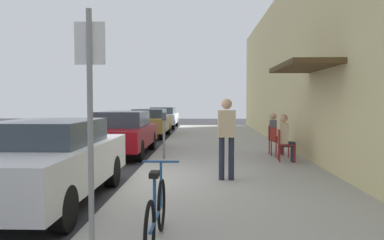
# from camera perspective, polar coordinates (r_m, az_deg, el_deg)

# --- Properties ---
(ground_plane) EXTENTS (60.00, 60.00, 0.00)m
(ground_plane) POSITION_cam_1_polar(r_m,az_deg,el_deg) (8.33, -9.38, -9.44)
(ground_plane) COLOR #2D2D30
(sidewalk_slab) EXTENTS (4.50, 32.00, 0.12)m
(sidewalk_slab) POSITION_cam_1_polar(r_m,az_deg,el_deg) (10.15, 5.53, -6.85)
(sidewalk_slab) COLOR #9E9B93
(sidewalk_slab) RESTS_ON ground_plane
(building_facade) EXTENTS (1.40, 32.00, 5.93)m
(building_facade) POSITION_cam_1_polar(r_m,az_deg,el_deg) (10.50, 18.95, 9.25)
(building_facade) COLOR beige
(building_facade) RESTS_ON ground_plane
(parked_car_0) EXTENTS (1.80, 4.40, 1.43)m
(parked_car_0) POSITION_cam_1_polar(r_m,az_deg,el_deg) (6.99, -20.95, -5.69)
(parked_car_0) COLOR silver
(parked_car_0) RESTS_ON ground_plane
(parked_car_1) EXTENTS (1.80, 4.40, 1.43)m
(parked_car_1) POSITION_cam_1_polar(r_m,az_deg,el_deg) (12.72, -10.44, -1.84)
(parked_car_1) COLOR maroon
(parked_car_1) RESTS_ON ground_plane
(parked_car_2) EXTENTS (1.80, 4.40, 1.38)m
(parked_car_2) POSITION_cam_1_polar(r_m,az_deg,el_deg) (18.89, -6.42, -0.33)
(parked_car_2) COLOR #A58433
(parked_car_2) RESTS_ON ground_plane
(parked_car_3) EXTENTS (1.80, 4.40, 1.36)m
(parked_car_3) POSITION_cam_1_polar(r_m,az_deg,el_deg) (25.06, -4.40, 0.45)
(parked_car_3) COLOR silver
(parked_car_3) RESTS_ON ground_plane
(parking_meter) EXTENTS (0.12, 0.10, 1.32)m
(parking_meter) POSITION_cam_1_polar(r_m,az_deg,el_deg) (10.86, -4.24, -1.80)
(parking_meter) COLOR slate
(parking_meter) RESTS_ON sidewalk_slab
(street_sign) EXTENTS (0.32, 0.06, 2.60)m
(street_sign) POSITION_cam_1_polar(r_m,az_deg,el_deg) (4.09, -15.04, 0.95)
(street_sign) COLOR gray
(street_sign) RESTS_ON sidewalk_slab
(bicycle_0) EXTENTS (0.46, 1.71, 0.90)m
(bicycle_0) POSITION_cam_1_polar(r_m,az_deg,el_deg) (4.46, -5.37, -13.96)
(bicycle_0) COLOR black
(bicycle_0) RESTS_ON sidewalk_slab
(cafe_chair_0) EXTENTS (0.48, 0.48, 0.87)m
(cafe_chair_0) POSITION_cam_1_polar(r_m,az_deg,el_deg) (10.65, 13.57, -3.39)
(cafe_chair_0) COLOR maroon
(cafe_chair_0) RESTS_ON sidewalk_slab
(seated_patron_0) EXTENTS (0.45, 0.39, 1.29)m
(seated_patron_0) POSITION_cam_1_polar(r_m,az_deg,el_deg) (10.64, 13.90, -2.36)
(seated_patron_0) COLOR #232838
(seated_patron_0) RESTS_ON sidewalk_slab
(cafe_chair_1) EXTENTS (0.51, 0.51, 0.87)m
(cafe_chair_1) POSITION_cam_1_polar(r_m,az_deg,el_deg) (11.48, 12.70, -2.93)
(cafe_chair_1) COLOR maroon
(cafe_chair_1) RESTS_ON sidewalk_slab
(cafe_chair_2) EXTENTS (0.51, 0.51, 0.87)m
(cafe_chair_2) POSITION_cam_1_polar(r_m,az_deg,el_deg) (12.18, 12.06, -2.59)
(cafe_chair_2) COLOR maroon
(cafe_chair_2) RESTS_ON sidewalk_slab
(seated_patron_2) EXTENTS (0.47, 0.42, 1.29)m
(seated_patron_2) POSITION_cam_1_polar(r_m,az_deg,el_deg) (12.16, 12.35, -1.70)
(seated_patron_2) COLOR #232838
(seated_patron_2) RESTS_ON sidewalk_slab
(pedestrian_standing) EXTENTS (0.36, 0.22, 1.70)m
(pedestrian_standing) POSITION_cam_1_polar(r_m,az_deg,el_deg) (7.91, 5.22, -1.85)
(pedestrian_standing) COLOR #232838
(pedestrian_standing) RESTS_ON sidewalk_slab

